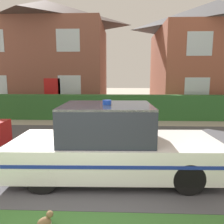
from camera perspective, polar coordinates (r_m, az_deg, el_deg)
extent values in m
cube|color=#4C4C51|center=(6.86, -3.39, -9.56)|extent=(28.00, 6.36, 0.01)
cube|color=#2D662D|center=(11.35, 1.59, 1.27)|extent=(15.72, 0.70, 1.27)
cylinder|color=black|center=(4.54, 19.27, -16.02)|extent=(0.61, 0.21, 0.61)
cylinder|color=black|center=(5.91, 14.55, -9.79)|extent=(0.61, 0.21, 0.61)
cylinder|color=black|center=(4.55, -17.75, -15.93)|extent=(0.61, 0.21, 0.61)
cylinder|color=black|center=(5.91, -12.99, -9.73)|extent=(0.61, 0.21, 0.61)
cube|color=white|center=(4.96, 0.77, -10.81)|extent=(4.51, 1.84, 0.67)
cube|color=#232833|center=(4.76, -1.31, -2.61)|extent=(1.95, 1.61, 0.77)
cube|color=white|center=(4.70, -1.33, 1.75)|extent=(1.95, 1.61, 0.04)
cube|color=navy|center=(4.13, 0.76, -14.32)|extent=(4.25, 0.11, 0.07)
cube|color=navy|center=(5.77, 0.79, -7.36)|extent=(4.25, 0.11, 0.07)
cylinder|color=blue|center=(4.69, -1.33, 2.58)|extent=(0.19, 0.19, 0.10)
ellipsoid|color=brown|center=(3.73, -17.31, -26.01)|extent=(0.25, 0.24, 0.18)
ellipsoid|color=beige|center=(3.75, -16.03, -25.92)|extent=(0.09, 0.10, 0.10)
sphere|color=brown|center=(3.69, -15.96, -24.30)|extent=(0.10, 0.10, 0.10)
cone|color=brown|center=(3.64, -15.83, -23.95)|extent=(0.04, 0.04, 0.04)
cone|color=brown|center=(3.69, -16.15, -23.50)|extent=(0.04, 0.04, 0.04)
cube|color=brown|center=(17.25, -16.32, 11.24)|extent=(8.29, 6.27, 5.83)
pyramid|color=#473833|center=(17.81, -16.92, 23.50)|extent=(8.71, 6.59, 1.75)
cube|color=red|center=(13.92, -15.28, 4.15)|extent=(1.00, 0.02, 2.10)
cube|color=silver|center=(13.60, -11.07, 6.65)|extent=(1.40, 0.02, 1.30)
cube|color=silver|center=(13.75, -11.43, 17.88)|extent=(1.40, 0.02, 1.30)
cube|color=#93513D|center=(17.17, 24.82, 10.05)|extent=(7.85, 6.60, 5.40)
pyramid|color=#56565B|center=(17.66, 25.69, 21.93)|extent=(8.24, 6.93, 1.90)
cube|color=silver|center=(13.33, 21.30, 5.62)|extent=(1.40, 0.02, 1.30)
cube|color=silver|center=(13.42, 21.94, 16.24)|extent=(1.40, 0.02, 1.30)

